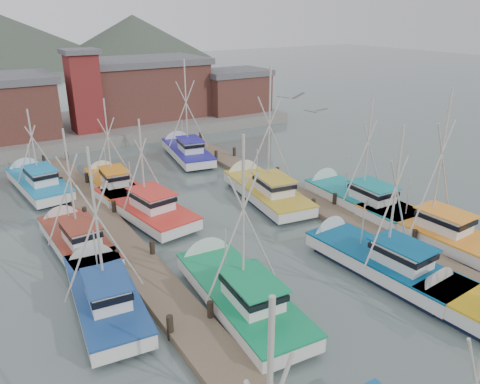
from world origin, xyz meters
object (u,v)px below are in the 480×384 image
boat_12 (111,183)px  boat_8 (140,205)px  lookout_tower (84,90)px  boat_4 (236,291)px

boat_12 → boat_8: bearing=-82.9°
lookout_tower → boat_12: (-2.67, -16.01, -4.87)m
boat_4 → boat_12: 18.17m
lookout_tower → boat_4: (-2.14, -34.17, -4.87)m
lookout_tower → boat_4: bearing=-93.6°
boat_12 → lookout_tower: bearing=83.4°
lookout_tower → boat_4: size_ratio=0.84×
boat_4 → boat_12: bearing=96.0°
lookout_tower → boat_8: size_ratio=0.81×
boat_8 → lookout_tower: bearing=75.3°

